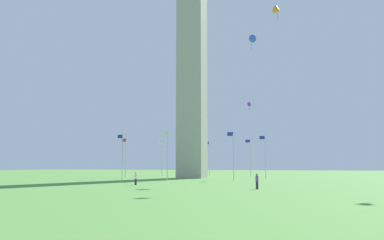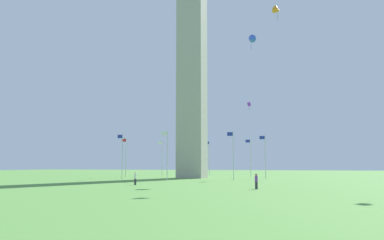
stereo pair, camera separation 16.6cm
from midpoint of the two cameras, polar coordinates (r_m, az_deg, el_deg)
name	(u,v)px [view 2 (the right image)]	position (r m, az deg, el deg)	size (l,w,h in m)	color
ground_plane	(192,178)	(81.33, 0.06, -8.36)	(260.00, 260.00, 0.00)	#548C3D
obelisk_monument	(192,63)	(84.08, 0.06, 8.26)	(5.29, 5.29, 48.13)	#A8A399
flagpole_n	(126,156)	(86.70, -9.50, -5.12)	(1.12, 0.14, 8.43)	silver
flagpole_ne	(122,154)	(75.34, -10.00, -4.91)	(1.12, 0.14, 8.43)	silver
flagpole_e	(167,153)	(67.18, -3.57, -4.81)	(1.12, 0.14, 8.43)	silver
flagpole_se	(233,153)	(68.64, 6.01, -4.82)	(1.12, 0.14, 8.43)	silver
flagpole_s	(265,155)	(78.45, 10.55, -4.96)	(1.12, 0.14, 8.43)	silver
flagpole_sw	(250,156)	(89.42, 8.45, -5.18)	(1.12, 0.14, 8.43)	silver
flagpole_w	(209,157)	(95.70, 2.54, -5.33)	(1.12, 0.14, 8.43)	silver
flagpole_nw	(162,157)	(94.66, -4.32, -5.30)	(1.12, 0.14, 8.43)	silver
person_purple_shirt	(256,181)	(44.03, 9.37, -8.73)	(0.32, 0.32, 1.70)	#2D2D38
person_white_shirt	(135,178)	(53.21, -8.10, -8.35)	(0.32, 0.32, 1.72)	#2D2D38
kite_blue_delta	(251,39)	(69.50, 8.58, 11.48)	(1.73, 1.94, 2.73)	blue
kite_purple_box	(249,104)	(77.83, 8.29, 2.27)	(0.73, 0.74, 1.61)	purple
kite_orange_delta	(277,10)	(60.99, 12.29, 15.24)	(1.78, 1.68, 2.27)	orange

